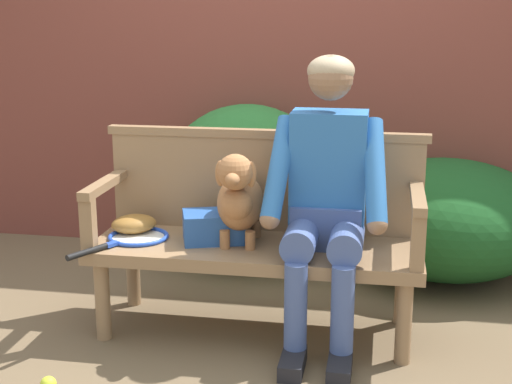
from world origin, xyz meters
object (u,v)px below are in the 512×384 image
tennis_racket (134,238)px  tennis_ball (48,384)px  dog_on_bench (239,198)px  person_seated (327,191)px  garden_bench (256,256)px  sports_bag (213,227)px  baseball_glove (134,224)px

tennis_racket → tennis_ball: (-0.14, -0.68, -0.41)m
dog_on_bench → tennis_racket: bearing=-178.5°
person_seated → dog_on_bench: bearing=-178.6°
garden_bench → tennis_racket: size_ratio=2.69×
garden_bench → tennis_ball: garden_bench is taller
sports_bag → tennis_ball: 1.01m
dog_on_bench → tennis_ball: dog_on_bench is taller
garden_bench → baseball_glove: baseball_glove is taller
baseball_glove → sports_bag: bearing=-41.6°
tennis_racket → garden_bench: bearing=4.0°
garden_bench → baseball_glove: (-0.62, 0.07, 0.10)m
tennis_ball → garden_bench: bearing=44.7°
person_seated → dog_on_bench: size_ratio=2.88×
person_seated → tennis_ball: size_ratio=19.80×
tennis_racket → baseball_glove: (-0.04, 0.11, 0.04)m
baseball_glove → tennis_ball: size_ratio=3.33×
garden_bench → tennis_racket: bearing=-176.0°
person_seated → sports_bag: 0.57m
tennis_racket → baseball_glove: 0.12m
tennis_racket → tennis_ball: 0.81m
dog_on_bench → tennis_racket: 0.55m
person_seated → sports_bag: person_seated is taller
baseball_glove → sports_bag: sports_bag is taller
person_seated → dog_on_bench: 0.40m
baseball_glove → sports_bag: 0.42m
dog_on_bench → sports_bag: (-0.13, 0.04, -0.15)m
tennis_racket → person_seated: bearing=1.5°
person_seated → sports_bag: (-0.53, 0.03, -0.20)m
garden_bench → tennis_racket: (-0.58, -0.04, 0.07)m
sports_bag → tennis_ball: sports_bag is taller
dog_on_bench → baseball_glove: 0.58m
tennis_ball → sports_bag: bearing=54.6°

